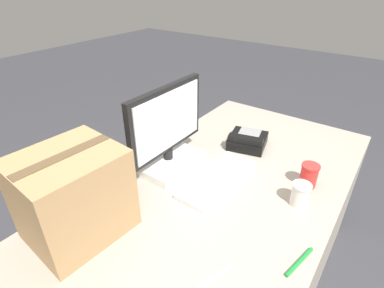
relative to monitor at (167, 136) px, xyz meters
The scene contains 9 objects.
office_desk 0.59m from the monitor, 98.29° to the right, with size 1.80×0.90×0.72m.
monitor is the anchor object (origin of this frame).
keyboard 0.29m from the monitor, 83.80° to the right, with size 0.42×0.17×0.03m.
desk_phone 0.45m from the monitor, 30.43° to the right, with size 0.23×0.22×0.08m.
paper_cup_left 0.60m from the monitor, 81.41° to the right, with size 0.07×0.07×0.09m.
paper_cup_right 0.63m from the monitor, 68.64° to the right, with size 0.08×0.08×0.10m.
spoon 0.63m from the monitor, 125.63° to the right, with size 0.14×0.06×0.00m.
cardboard_box 0.49m from the monitor, behind, with size 0.34×0.29×0.31m.
pen_marker 0.72m from the monitor, 104.96° to the right, with size 0.15×0.04×0.01m.
Camera 1 is at (-0.84, -0.49, 1.52)m, focal length 28.00 mm.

